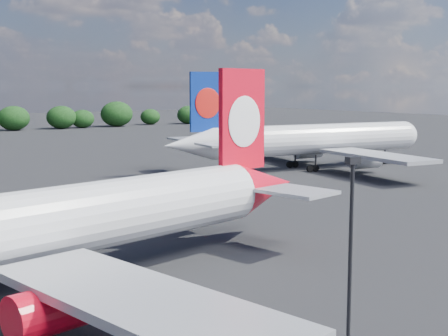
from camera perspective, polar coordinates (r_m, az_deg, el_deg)
qantas_airliner at (r=44.03m, az=-14.36°, el=-4.89°), size 47.16×45.11×15.49m
china_southern_airliner at (r=106.07m, az=7.60°, el=2.51°), size 49.66×47.30×16.20m
apron_lamp_post at (r=24.76m, az=11.39°, el=-10.63°), size 0.55×0.30×11.37m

